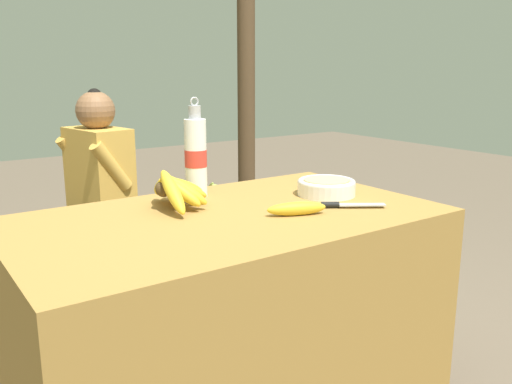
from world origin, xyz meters
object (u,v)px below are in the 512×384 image
Objects in this scene: loose_banana_front at (297,209)px; water_bottle at (196,156)px; knife at (344,205)px; banana_bunch_ripe at (175,188)px; support_post_far at (246,69)px; serving_bowl at (326,186)px; banana_bunch_green at (218,192)px; seated_vendor at (92,184)px; wooden_bench at (135,227)px.

water_bottle is at bearing 108.05° from loose_banana_front.
knife is at bearing -53.25° from water_bottle.
loose_banana_front reaches higher than knife.
banana_bunch_ripe is 2.05m from support_post_far.
serving_bowl is (0.51, -0.13, -0.03)m from banana_bunch_ripe.
support_post_far is at bearing 98.08° from knife.
support_post_far reaches higher than knife.
serving_bowl is 1.32m from banana_bunch_green.
water_bottle is at bearing 147.37° from serving_bowl.
loose_banana_front is 0.18m from knife.
knife is at bearing -115.31° from support_post_far.
support_post_far is (1.22, 0.47, 0.54)m from seated_vendor.
seated_vendor is at bearing 97.32° from loose_banana_front.
loose_banana_front is at bearing 86.41° from seated_vendor.
wooden_bench is at bearing 74.59° from banana_bunch_ripe.
serving_bowl is 1.90m from support_post_far.
water_bottle reaches higher than seated_vendor.
seated_vendor reaches higher than loose_banana_front.
serving_bowl reaches higher than knife.
water_bottle is at bearing -99.79° from wooden_bench.
loose_banana_front is 2.14m from support_post_far.
loose_banana_front is at bearing -149.69° from serving_bowl.
banana_bunch_ripe is 0.53m from serving_bowl.
support_post_far reaches higher than banana_bunch_green.
loose_banana_front is 0.17× the size of seated_vendor.
support_post_far is (1.00, 0.43, 0.80)m from wooden_bench.
seated_vendor is at bearing -176.78° from banana_bunch_green.
banana_bunch_ripe reaches higher than knife.
knife is 1.42m from seated_vendor.
knife is at bearing -5.67° from loose_banana_front.
water_bottle is at bearing 81.96° from seated_vendor.
water_bottle is 1.82× the size of loose_banana_front.
banana_bunch_ripe is 0.28× the size of seated_vendor.
support_post_far reaches higher than wooden_bench.
serving_bowl is 0.11× the size of wooden_bench.
loose_banana_front is (0.26, -0.28, -0.04)m from banana_bunch_ripe.
water_bottle is 0.15× the size of support_post_far.
serving_bowl is at bearing -80.93° from wooden_bench.
banana_bunch_ripe is 1.24m from wooden_bench.
serving_bowl is at bearing -103.95° from banana_bunch_green.
support_post_far is (0.87, 1.84, 0.40)m from knife.
wooden_bench is 6.58× the size of banana_bunch_green.
banana_bunch_ripe is at bearing 132.72° from loose_banana_front.
banana_bunch_green is at bearing 108.18° from knife.
wooden_bench is at bearing -179.93° from banana_bunch_green.
banana_bunch_green is at bearing 55.90° from water_bottle.
seated_vendor is (-0.22, -0.04, 0.26)m from wooden_bench.
banana_bunch_green is (0.31, 1.25, -0.30)m from serving_bowl.
water_bottle is at bearing 38.17° from banana_bunch_ripe.
seated_vendor is 1.41m from support_post_far.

